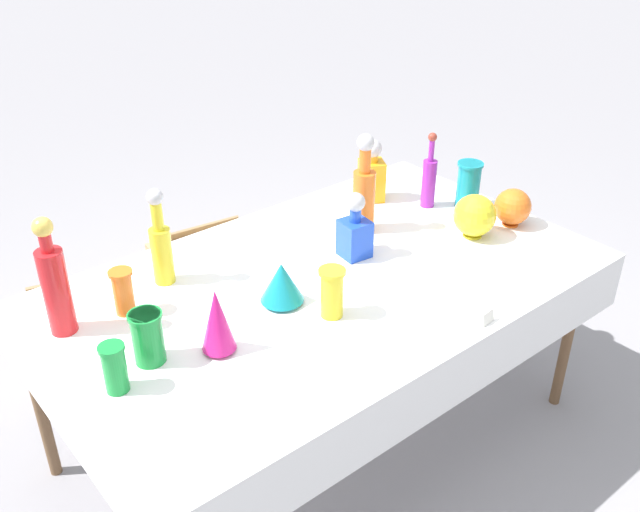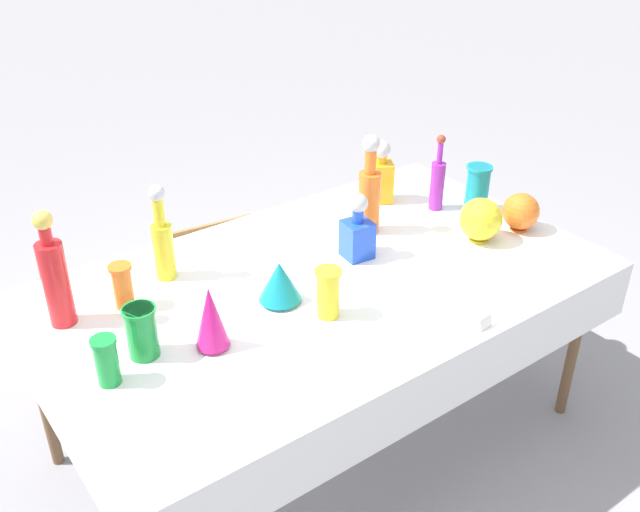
{
  "view_description": "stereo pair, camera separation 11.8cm",
  "coord_description": "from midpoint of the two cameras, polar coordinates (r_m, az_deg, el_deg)",
  "views": [
    {
      "loc": [
        -1.39,
        -1.69,
        2.13
      ],
      "look_at": [
        0.0,
        0.0,
        0.86
      ],
      "focal_mm": 40.0,
      "sensor_mm": 36.0,
      "label": 1
    },
    {
      "loc": [
        -1.29,
        -1.77,
        2.13
      ],
      "look_at": [
        0.0,
        0.0,
        0.86
      ],
      "focal_mm": 40.0,
      "sensor_mm": 36.0,
      "label": 2
    }
  ],
  "objects": [
    {
      "name": "tall_bottle_2",
      "position": [
        2.84,
        2.36,
        5.22
      ],
      "size": [
        0.09,
        0.09,
        0.41
      ],
      "color": "orange",
      "rests_on": "display_table"
    },
    {
      "name": "slender_vase_0",
      "position": [
        2.47,
        -16.82,
        -2.65
      ],
      "size": [
        0.08,
        0.08,
        0.16
      ],
      "color": "orange",
      "rests_on": "display_table"
    },
    {
      "name": "tall_bottle_3",
      "position": [
        3.09,
        7.64,
        6.11
      ],
      "size": [
        0.06,
        0.06,
        0.33
      ],
      "color": "purple",
      "rests_on": "display_table"
    },
    {
      "name": "round_bowl_0",
      "position": [
        3.01,
        14.08,
        3.83
      ],
      "size": [
        0.15,
        0.15,
        0.16
      ],
      "color": "orange",
      "rests_on": "display_table"
    },
    {
      "name": "slender_vase_4",
      "position": [
        2.34,
        -0.48,
        -2.84
      ],
      "size": [
        0.09,
        0.09,
        0.18
      ],
      "color": "yellow",
      "rests_on": "display_table"
    },
    {
      "name": "tall_bottle_0",
      "position": [
        2.4,
        -21.77,
        -2.11
      ],
      "size": [
        0.09,
        0.09,
        0.41
      ],
      "color": "red",
      "rests_on": "display_table"
    },
    {
      "name": "display_table",
      "position": [
        2.59,
        -0.92,
        -3.03
      ],
      "size": [
        2.05,
        1.2,
        0.76
      ],
      "color": "white",
      "rests_on": "ground"
    },
    {
      "name": "ground_plane",
      "position": [
        3.06,
        -1.14,
        -14.1
      ],
      "size": [
        40.0,
        40.0,
        0.0
      ],
      "primitive_type": "plane",
      "color": "gray"
    },
    {
      "name": "slender_vase_1",
      "position": [
        2.22,
        -15.12,
        -6.21
      ],
      "size": [
        0.1,
        0.1,
        0.17
      ],
      "color": "#198C38",
      "rests_on": "display_table"
    },
    {
      "name": "round_bowl_1",
      "position": [
        2.88,
        11.13,
        3.18
      ],
      "size": [
        0.17,
        0.17,
        0.18
      ],
      "color": "yellow",
      "rests_on": "display_table"
    },
    {
      "name": "price_tag_left",
      "position": [
        2.4,
        11.92,
        -4.86
      ],
      "size": [
        0.06,
        0.02,
        0.04
      ],
      "primitive_type": "cube",
      "rotation": [
        -0.21,
        0.0,
        0.11
      ],
      "color": "white",
      "rests_on": "display_table"
    },
    {
      "name": "square_decanter_1",
      "position": [
        2.68,
        1.55,
        2.02
      ],
      "size": [
        0.11,
        0.11,
        0.26
      ],
      "color": "blue",
      "rests_on": "display_table"
    },
    {
      "name": "cardboard_box_behind_left",
      "position": [
        3.89,
        -9.63,
        -1.1
      ],
      "size": [
        0.6,
        0.49,
        0.37
      ],
      "color": "tan",
      "rests_on": "ground"
    },
    {
      "name": "square_decanter_0",
      "position": [
        3.13,
        3.08,
        6.6
      ],
      "size": [
        0.14,
        0.14,
        0.28
      ],
      "color": "orange",
      "rests_on": "display_table"
    },
    {
      "name": "fluted_vase_0",
      "position": [
        2.21,
        -9.76,
        -5.11
      ],
      "size": [
        0.11,
        0.11,
        0.22
      ],
      "color": "#C61972",
      "rests_on": "display_table"
    },
    {
      "name": "slender_vase_3",
      "position": [
        3.12,
        10.73,
        5.7
      ],
      "size": [
        0.11,
        0.11,
        0.2
      ],
      "color": "teal",
      "rests_on": "display_table"
    },
    {
      "name": "fluted_vase_1",
      "position": [
        2.42,
        -4.47,
        -2.13
      ],
      "size": [
        0.15,
        0.15,
        0.15
      ],
      "color": "teal",
      "rests_on": "display_table"
    },
    {
      "name": "cardboard_box_behind_right",
      "position": [
        3.59,
        -19.68,
        -5.4
      ],
      "size": [
        0.43,
        0.4,
        0.38
      ],
      "color": "tan",
      "rests_on": "ground"
    },
    {
      "name": "slender_vase_2",
      "position": [
        2.14,
        -17.67,
        -8.45
      ],
      "size": [
        0.08,
        0.08,
        0.16
      ],
      "color": "#198C38",
      "rests_on": "display_table"
    },
    {
      "name": "tall_bottle_1",
      "position": [
        2.57,
        -13.91,
        0.89
      ],
      "size": [
        0.08,
        0.08,
        0.37
      ],
      "color": "yellow",
      "rests_on": "display_table"
    }
  ]
}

